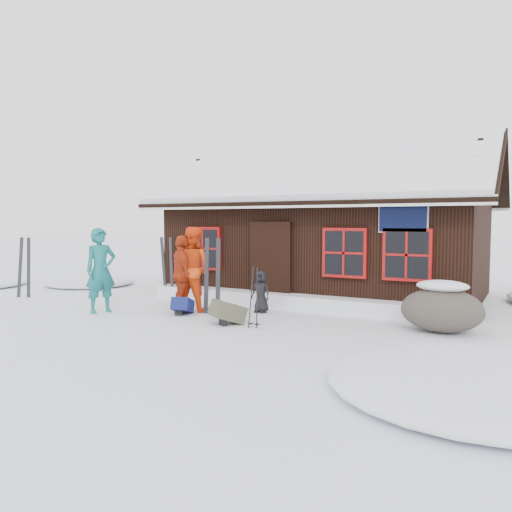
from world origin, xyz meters
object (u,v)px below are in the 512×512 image
(boulder, at_px, (442,309))
(ski_poles, at_px, (254,298))
(skier_teal, at_px, (101,270))
(skier_orange_right, at_px, (182,274))
(ski_pair_left, at_px, (24,268))
(skier_crouched, at_px, (261,292))
(skier_orange_left, at_px, (192,269))
(backpack_blue, at_px, (183,308))
(backpack_olive, at_px, (228,316))

(boulder, bearing_deg, ski_poles, -156.87)
(skier_teal, height_order, boulder, skier_teal)
(skier_orange_right, height_order, ski_pair_left, skier_orange_right)
(boulder, xyz_separation_m, ski_poles, (-3.25, -1.39, 0.14))
(skier_teal, height_order, skier_crouched, skier_teal)
(skier_orange_right, distance_m, ski_pair_left, 5.12)
(skier_teal, bearing_deg, skier_orange_left, -31.95)
(skier_orange_right, height_order, ski_poles, skier_orange_right)
(skier_crouched, distance_m, backpack_blue, 1.79)
(skier_teal, height_order, backpack_blue, skier_teal)
(skier_teal, xyz_separation_m, ski_poles, (3.84, 0.24, -0.38))
(skier_teal, relative_size, skier_crouched, 2.03)
(skier_teal, xyz_separation_m, backpack_olive, (3.19, 0.31, -0.79))
(boulder, xyz_separation_m, ski_pair_left, (-10.61, -1.00, 0.35))
(skier_orange_right, distance_m, boulder, 5.57)
(skier_orange_right, height_order, skier_crouched, skier_orange_right)
(boulder, bearing_deg, skier_crouched, 178.03)
(skier_teal, bearing_deg, backpack_blue, -46.95)
(skier_orange_left, relative_size, skier_crouched, 2.05)
(skier_orange_left, xyz_separation_m, skier_orange_right, (-0.07, -0.30, -0.09))
(skier_teal, relative_size, backpack_olive, 3.08)
(skier_orange_left, height_order, backpack_olive, skier_orange_left)
(skier_teal, relative_size, ski_poles, 1.55)
(skier_teal, height_order, backpack_olive, skier_teal)
(skier_crouched, relative_size, backpack_olive, 1.52)
(ski_poles, xyz_separation_m, backpack_blue, (-2.07, 0.46, -0.44))
(skier_crouched, distance_m, boulder, 3.92)
(ski_poles, xyz_separation_m, backpack_olive, (-0.65, 0.07, -0.41))
(ski_pair_left, height_order, backpack_blue, ski_pair_left)
(skier_crouched, bearing_deg, boulder, 2.44)
(boulder, bearing_deg, backpack_blue, -170.07)
(ski_poles, relative_size, backpack_olive, 1.99)
(ski_pair_left, distance_m, backpack_olive, 6.76)
(skier_teal, bearing_deg, ski_poles, -64.83)
(ski_pair_left, height_order, ski_poles, ski_pair_left)
(ski_pair_left, xyz_separation_m, backpack_olive, (6.72, -0.32, -0.62))
(skier_orange_right, xyz_separation_m, boulder, (5.50, 0.71, -0.43))
(boulder, height_order, ski_poles, ski_poles)
(skier_crouched, bearing_deg, skier_orange_left, -156.02)
(skier_crouched, xyz_separation_m, backpack_olive, (0.02, -1.45, -0.30))
(skier_crouched, bearing_deg, ski_poles, -61.81)
(backpack_olive, bearing_deg, ski_pair_left, -148.55)
(skier_orange_right, xyz_separation_m, skier_crouched, (1.59, 0.84, -0.40))
(skier_orange_left, height_order, skier_crouched, skier_orange_left)
(skier_orange_left, xyz_separation_m, backpack_blue, (0.11, -0.53, -0.83))
(boulder, xyz_separation_m, backpack_blue, (-5.32, -0.93, -0.30))
(skier_orange_right, xyz_separation_m, ski_poles, (2.26, -0.68, -0.30))
(ski_pair_left, bearing_deg, backpack_blue, -11.50)
(skier_teal, bearing_deg, backpack_olive, -62.85)
(skier_orange_right, distance_m, backpack_blue, 0.79)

